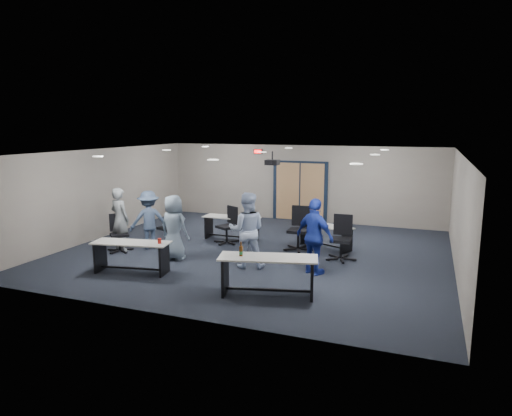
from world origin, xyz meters
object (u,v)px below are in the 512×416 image
at_px(chair_back_d, 341,238).
at_px(person_back, 149,220).
at_px(chair_back_c, 298,229).
at_px(person_navy, 315,237).
at_px(table_back_left, 232,224).
at_px(chair_back_a, 168,226).
at_px(table_back_right, 326,232).
at_px(person_plaid, 174,227).
at_px(chair_loose_left, 119,233).
at_px(table_front_right, 268,269).
at_px(table_front_left, 132,252).
at_px(chair_back_b, 226,225).
at_px(person_lightblue, 247,230).
at_px(person_gray, 120,219).

bearing_deg(chair_back_d, person_back, -173.74).
bearing_deg(chair_back_c, person_navy, -65.21).
bearing_deg(chair_back_c, table_back_left, 166.32).
distance_m(table_back_left, chair_back_a, 1.90).
distance_m(table_back_right, chair_back_c, 0.86).
relative_size(chair_back_d, person_plaid, 0.69).
xyz_separation_m(chair_back_c, person_plaid, (-2.74, -1.94, 0.23)).
xyz_separation_m(chair_back_d, person_plaid, (-4.00, -1.43, 0.26)).
xyz_separation_m(chair_back_a, person_plaid, (0.94, -1.21, 0.30)).
relative_size(chair_back_c, chair_loose_left, 1.18).
bearing_deg(table_front_right, person_navy, 57.23).
distance_m(chair_loose_left, person_plaid, 1.79).
bearing_deg(person_navy, chair_back_d, -79.08).
height_order(table_front_left, table_front_right, table_front_right).
bearing_deg(table_back_left, chair_back_d, -16.72).
distance_m(table_front_left, chair_back_b, 3.36).
height_order(table_front_left, table_back_right, table_front_left).
relative_size(chair_back_b, chair_back_d, 0.94).
bearing_deg(chair_back_c, table_front_right, -85.82).
distance_m(person_lightblue, person_back, 3.24).
bearing_deg(chair_back_a, person_gray, -115.84).
relative_size(table_front_right, table_back_right, 1.24).
xyz_separation_m(table_front_right, person_plaid, (-3.07, 1.54, 0.28)).
relative_size(table_front_right, person_plaid, 1.25).
bearing_deg(person_lightblue, table_front_right, 106.79).
relative_size(table_back_right, person_navy, 0.95).
xyz_separation_m(chair_back_b, person_navy, (3.04, -1.81, 0.34)).
relative_size(table_back_left, person_back, 1.06).
distance_m(table_front_left, table_back_left, 3.82).
bearing_deg(person_plaid, table_back_left, -94.96).
bearing_deg(person_lightblue, person_navy, 164.93).
distance_m(person_gray, person_back, 0.78).
bearing_deg(person_gray, chair_back_d, -155.23).
distance_m(chair_back_a, person_back, 0.67).
distance_m(chair_back_b, person_gray, 2.97).
bearing_deg(chair_back_b, table_front_right, -26.18).
distance_m(table_front_left, person_back, 2.16).
xyz_separation_m(chair_back_d, person_navy, (-0.37, -1.31, 0.31)).
bearing_deg(table_front_right, table_back_left, 108.60).
distance_m(table_back_left, chair_loose_left, 3.27).
relative_size(table_front_right, chair_back_b, 1.93).
relative_size(table_back_left, person_lightblue, 0.94).
relative_size(table_back_right, person_lightblue, 0.91).
bearing_deg(person_back, table_front_right, 111.45).
bearing_deg(chair_back_c, chair_back_a, -170.24).
relative_size(chair_back_c, person_lightblue, 0.66).
height_order(chair_back_a, person_plaid, person_plaid).
distance_m(chair_back_c, person_navy, 2.05).
distance_m(chair_back_c, chair_back_d, 1.37).
distance_m(table_back_right, person_gray, 5.70).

